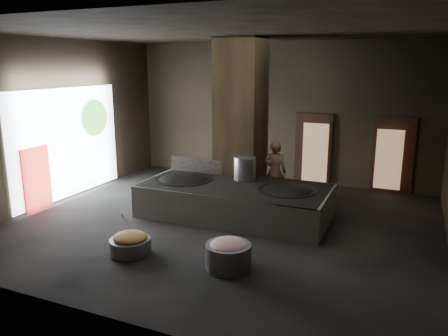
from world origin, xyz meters
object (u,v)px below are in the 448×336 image
at_px(hearth_platform, 235,200).
at_px(wok_left, 184,182).
at_px(wok_right, 287,193).
at_px(cook, 275,172).
at_px(veg_basin, 130,246).
at_px(meat_basin, 228,256).
at_px(stock_pot, 245,169).

height_order(hearth_platform, wok_left, wok_left).
height_order(wok_right, cook, cook).
bearing_deg(wok_right, cook, 117.53).
xyz_separation_m(wok_left, veg_basin, (0.35, -2.92, -0.60)).
distance_m(hearth_platform, meat_basin, 2.96).
bearing_deg(wok_right, veg_basin, -129.05).
bearing_deg(veg_basin, hearth_platform, 69.65).
xyz_separation_m(hearth_platform, wok_right, (1.35, 0.05, 0.34)).
relative_size(cook, veg_basin, 2.06).
bearing_deg(meat_basin, stock_pot, 106.06).
relative_size(wok_right, stock_pot, 2.25).
distance_m(wok_left, veg_basin, 3.00).
xyz_separation_m(wok_left, meat_basin, (2.46, -2.73, -0.51)).
height_order(hearth_platform, wok_right, wok_right).
bearing_deg(hearth_platform, cook, 68.89).
distance_m(wok_right, veg_basin, 3.94).
bearing_deg(wok_right, hearth_platform, -177.88).
bearing_deg(hearth_platform, wok_right, 1.30).
height_order(wok_left, stock_pot, stock_pot).
xyz_separation_m(wok_right, stock_pot, (-1.30, 0.50, 0.38)).
bearing_deg(wok_left, stock_pot, 21.80).
relative_size(stock_pot, meat_basin, 0.70).
bearing_deg(stock_pot, cook, 62.36).
bearing_deg(cook, stock_pot, 54.72).
height_order(wok_left, wok_right, wok_left).
bearing_deg(cook, meat_basin, 88.13).
height_order(stock_pot, cook, cook).
bearing_deg(stock_pot, hearth_platform, -95.19).
distance_m(wok_right, stock_pot, 1.44).
bearing_deg(stock_pot, wok_left, -158.20).
relative_size(wok_left, wok_right, 1.07).
bearing_deg(stock_pot, meat_basin, -73.94).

